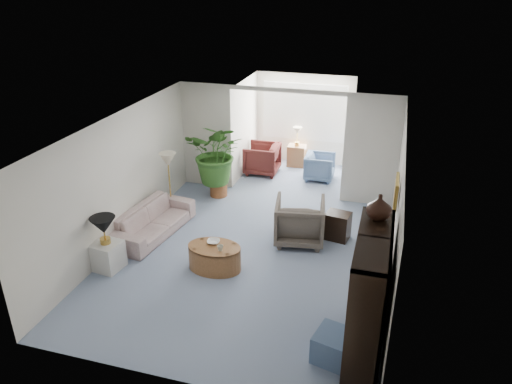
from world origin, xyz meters
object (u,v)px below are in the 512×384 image
(sunroom_table, at_px, (296,156))
(side_table_dark, at_px, (338,226))
(table_lamp, at_px, (103,225))
(ottoman, at_px, (334,346))
(coffee_cup, at_px, (220,248))
(sunroom_chair_maroon, at_px, (262,159))
(entertainment_cabinet, at_px, (368,298))
(sunroom_chair_blue, at_px, (320,167))
(coffee_table, at_px, (215,257))
(sofa, at_px, (153,221))
(plant_pot, at_px, (219,189))
(framed_picture, at_px, (397,193))
(cabinet_urn, at_px, (379,207))
(end_table, at_px, (108,256))
(coffee_bowl, at_px, (213,242))
(wingback_chair, at_px, (300,221))
(floor_lamp, at_px, (168,160))

(sunroom_table, bearing_deg, side_table_dark, -66.42)
(table_lamp, height_order, ottoman, table_lamp)
(coffee_cup, distance_m, sunroom_chair_maroon, 4.66)
(side_table_dark, xyz_separation_m, entertainment_cabinet, (0.76, -3.05, 0.64))
(coffee_cup, height_order, side_table_dark, side_table_dark)
(ottoman, xyz_separation_m, sunroom_chair_blue, (-1.22, 6.14, 0.12))
(coffee_table, bearing_deg, entertainment_cabinet, -27.13)
(coffee_cup, bearing_deg, coffee_table, 146.31)
(sofa, distance_m, plant_pot, 2.16)
(sunroom_table, bearing_deg, table_lamp, -110.56)
(framed_picture, relative_size, coffee_table, 0.53)
(cabinet_urn, bearing_deg, plant_pot, 134.23)
(sofa, bearing_deg, end_table, 179.26)
(end_table, height_order, ottoman, end_table)
(entertainment_cabinet, relative_size, sunroom_chair_blue, 2.54)
(coffee_cup, xyz_separation_m, plant_pot, (-1.14, 3.00, -0.34))
(coffee_table, xyz_separation_m, sunroom_table, (0.36, 5.28, 0.06))
(sunroom_table, bearing_deg, cabinet_urn, -69.25)
(coffee_table, xyz_separation_m, coffee_bowl, (-0.05, 0.10, 0.25))
(coffee_bowl, xyz_separation_m, coffee_cup, (0.20, -0.20, 0.02))
(coffee_table, xyz_separation_m, entertainment_cabinet, (2.69, -1.38, 0.69))
(side_table_dark, relative_size, sunroom_chair_blue, 0.76)
(framed_picture, relative_size, sunroom_chair_maroon, 0.59)
(coffee_table, distance_m, sunroom_chair_maroon, 4.54)
(plant_pot, bearing_deg, coffee_table, -71.17)
(sofa, distance_m, sunroom_chair_blue, 4.58)
(table_lamp, bearing_deg, wingback_chair, 31.71)
(entertainment_cabinet, bearing_deg, floor_lamp, 144.26)
(end_table, bearing_deg, ottoman, -14.96)
(side_table_dark, bearing_deg, coffee_table, -139.23)
(entertainment_cabinet, bearing_deg, sunroom_chair_maroon, 117.56)
(floor_lamp, xyz_separation_m, sunroom_table, (2.00, 3.53, -0.97))
(floor_lamp, xyz_separation_m, cabinet_urn, (4.34, -2.62, 0.76))
(floor_lamp, distance_m, plant_pot, 1.72)
(sofa, relative_size, sunroom_table, 3.51)
(framed_picture, relative_size, plant_pot, 1.25)
(table_lamp, distance_m, sunroom_table, 6.21)
(plant_pot, bearing_deg, wingback_chair, -34.59)
(end_table, bearing_deg, table_lamp, 0.00)
(coffee_bowl, bearing_deg, sunroom_chair_maroon, 94.37)
(cabinet_urn, bearing_deg, entertainment_cabinet, -90.00)
(sunroom_chair_maroon, bearing_deg, entertainment_cabinet, 26.28)
(entertainment_cabinet, bearing_deg, cabinet_urn, 90.00)
(coffee_table, distance_m, ottoman, 2.84)
(coffee_table, distance_m, coffee_cup, 0.33)
(end_table, xyz_separation_m, entertainment_cabinet, (4.50, -0.87, 0.66))
(table_lamp, bearing_deg, framed_picture, 9.97)
(framed_picture, xyz_separation_m, cabinet_urn, (-0.23, -1.20, 0.31))
(entertainment_cabinet, bearing_deg, wingback_chair, 117.94)
(wingback_chair, relative_size, sunroom_chair_blue, 1.31)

